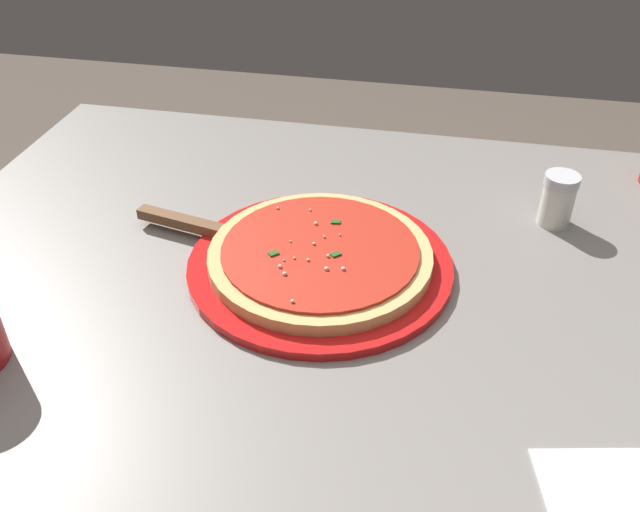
% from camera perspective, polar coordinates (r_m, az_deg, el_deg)
% --- Properties ---
extents(restaurant_table, '(1.05, 0.82, 0.75)m').
position_cam_1_polar(restaurant_table, '(0.94, -0.52, -7.67)').
color(restaurant_table, black).
rests_on(restaurant_table, ground_plane).
extents(serving_plate, '(0.33, 0.33, 0.01)m').
position_cam_1_polar(serving_plate, '(0.85, -0.00, -0.78)').
color(serving_plate, red).
rests_on(serving_plate, restaurant_table).
extents(pizza, '(0.28, 0.28, 0.02)m').
position_cam_1_polar(pizza, '(0.84, -0.00, 0.06)').
color(pizza, '#DBB26B').
rests_on(pizza, serving_plate).
extents(pizza_server, '(0.22, 0.09, 0.01)m').
position_cam_1_polar(pizza_server, '(0.91, -9.34, 2.19)').
color(pizza_server, silver).
rests_on(pizza_server, serving_plate).
extents(parmesan_shaker, '(0.05, 0.05, 0.07)m').
position_cam_1_polar(parmesan_shaker, '(0.97, 19.22, 4.49)').
color(parmesan_shaker, silver).
rests_on(parmesan_shaker, restaurant_table).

